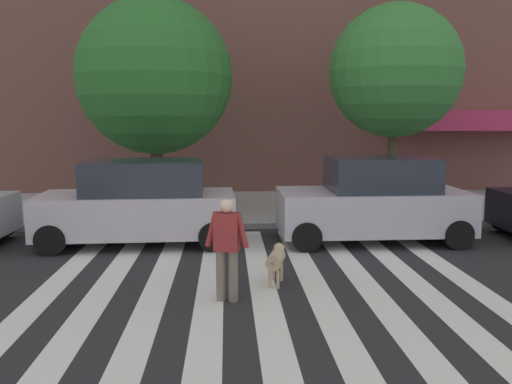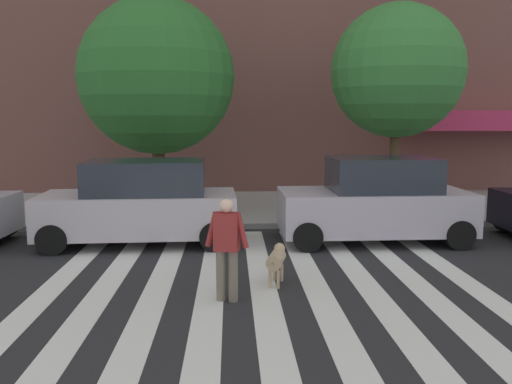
{
  "view_description": "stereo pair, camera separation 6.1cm",
  "coord_description": "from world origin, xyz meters",
  "px_view_note": "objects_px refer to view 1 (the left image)",
  "views": [
    {
      "loc": [
        -0.71,
        1.28,
        2.91
      ],
      "look_at": [
        -0.25,
        9.55,
        1.74
      ],
      "focal_mm": 37.81,
      "sensor_mm": 36.0,
      "label": 1
    },
    {
      "loc": [
        -0.64,
        1.27,
        2.91
      ],
      "look_at": [
        -0.25,
        9.55,
        1.74
      ],
      "focal_mm": 37.81,
      "sensor_mm": 36.0,
      "label": 2
    }
  ],
  "objects_px": {
    "street_tree_middle": "(395,71)",
    "dog_on_leash": "(276,259)",
    "street_tree_nearest": "(155,77)",
    "pedestrian_dog_walker": "(227,244)",
    "parked_car_behind_first": "(140,204)",
    "parked_car_third_in_line": "(374,201)"
  },
  "relations": [
    {
      "from": "parked_car_behind_first",
      "to": "parked_car_third_in_line",
      "type": "xyz_separation_m",
      "value": [
        5.4,
        -0.0,
        0.01
      ]
    },
    {
      "from": "parked_car_third_in_line",
      "to": "dog_on_leash",
      "type": "distance_m",
      "value": 4.05
    },
    {
      "from": "parked_car_behind_first",
      "to": "dog_on_leash",
      "type": "distance_m",
      "value": 4.23
    },
    {
      "from": "parked_car_behind_first",
      "to": "pedestrian_dog_walker",
      "type": "distance_m",
      "value": 4.41
    },
    {
      "from": "street_tree_middle",
      "to": "pedestrian_dog_walker",
      "type": "bearing_deg",
      "value": -123.71
    },
    {
      "from": "street_tree_nearest",
      "to": "street_tree_middle",
      "type": "height_order",
      "value": "street_tree_nearest"
    },
    {
      "from": "street_tree_middle",
      "to": "dog_on_leash",
      "type": "distance_m",
      "value": 8.42
    },
    {
      "from": "parked_car_third_in_line",
      "to": "street_tree_middle",
      "type": "height_order",
      "value": "street_tree_middle"
    },
    {
      "from": "parked_car_third_in_line",
      "to": "street_tree_nearest",
      "type": "bearing_deg",
      "value": 147.5
    },
    {
      "from": "street_tree_nearest",
      "to": "street_tree_middle",
      "type": "distance_m",
      "value": 6.85
    },
    {
      "from": "parked_car_behind_first",
      "to": "dog_on_leash",
      "type": "relative_size",
      "value": 4.41
    },
    {
      "from": "parked_car_behind_first",
      "to": "street_tree_nearest",
      "type": "distance_m",
      "value": 4.63
    },
    {
      "from": "street_tree_nearest",
      "to": "street_tree_middle",
      "type": "xyz_separation_m",
      "value": [
        6.85,
        -0.15,
        0.16
      ]
    },
    {
      "from": "street_tree_middle",
      "to": "parked_car_behind_first",
      "type": "bearing_deg",
      "value": -154.1
    },
    {
      "from": "street_tree_nearest",
      "to": "pedestrian_dog_walker",
      "type": "height_order",
      "value": "street_tree_nearest"
    },
    {
      "from": "street_tree_middle",
      "to": "dog_on_leash",
      "type": "relative_size",
      "value": 5.88
    },
    {
      "from": "parked_car_behind_first",
      "to": "pedestrian_dog_walker",
      "type": "bearing_deg",
      "value": -63.39
    },
    {
      "from": "parked_car_behind_first",
      "to": "parked_car_third_in_line",
      "type": "relative_size",
      "value": 1.02
    },
    {
      "from": "dog_on_leash",
      "to": "parked_car_behind_first",
      "type": "bearing_deg",
      "value": 132.48
    },
    {
      "from": "parked_car_behind_first",
      "to": "street_tree_nearest",
      "type": "bearing_deg",
      "value": 90.54
    },
    {
      "from": "street_tree_nearest",
      "to": "pedestrian_dog_walker",
      "type": "distance_m",
      "value": 8.27
    },
    {
      "from": "parked_car_third_in_line",
      "to": "pedestrian_dog_walker",
      "type": "height_order",
      "value": "parked_car_third_in_line"
    }
  ]
}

